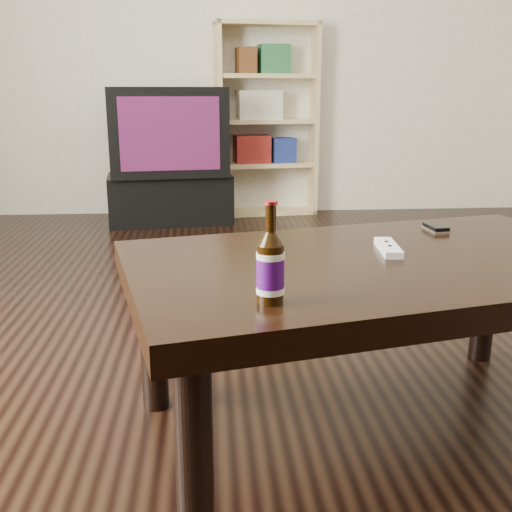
{
  "coord_description": "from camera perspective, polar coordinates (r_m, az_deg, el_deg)",
  "views": [
    {
      "loc": [
        -0.29,
        -1.76,
        0.94
      ],
      "look_at": [
        -0.2,
        -0.58,
        0.61
      ],
      "focal_mm": 42.0,
      "sensor_mm": 36.0,
      "label": 1
    }
  ],
  "objects": [
    {
      "name": "tv_stand",
      "position": [
        4.47,
        -8.16,
        5.45
      ],
      "size": [
        0.93,
        0.54,
        0.35
      ],
      "primitive_type": "cube",
      "rotation": [
        0.0,
        0.0,
        0.12
      ],
      "color": "black",
      "rests_on": "floor"
    },
    {
      "name": "floor",
      "position": [
        2.02,
        4.52,
        -12.48
      ],
      "size": [
        5.0,
        6.0,
        0.01
      ],
      "primitive_type": "cube",
      "color": "black",
      "rests_on": "ground"
    },
    {
      "name": "beer_bottle",
      "position": [
        1.24,
        1.38,
        -1.13
      ],
      "size": [
        0.06,
        0.06,
        0.22
      ],
      "rotation": [
        0.0,
        0.0,
        -0.02
      ],
      "color": "black",
      "rests_on": "coffee_table"
    },
    {
      "name": "phone",
      "position": [
        2.0,
        16.75,
        2.59
      ],
      "size": [
        0.06,
        0.1,
        0.02
      ],
      "rotation": [
        0.0,
        0.0,
        0.09
      ],
      "color": "silver",
      "rests_on": "coffee_table"
    },
    {
      "name": "bookshelf",
      "position": [
        4.77,
        0.69,
        13.11
      ],
      "size": [
        0.81,
        0.44,
        1.43
      ],
      "rotation": [
        0.0,
        0.0,
        0.12
      ],
      "color": "tan",
      "rests_on": "floor"
    },
    {
      "name": "coffee_table",
      "position": [
        1.66,
        12.01,
        -2.36
      ],
      "size": [
        1.5,
        1.07,
        0.51
      ],
      "rotation": [
        0.0,
        0.0,
        0.22
      ],
      "color": "black",
      "rests_on": "floor"
    },
    {
      "name": "remote",
      "position": [
        1.7,
        12.48,
        0.78
      ],
      "size": [
        0.06,
        0.18,
        0.02
      ],
      "rotation": [
        0.0,
        0.0,
        -0.09
      ],
      "color": "silver",
      "rests_on": "coffee_table"
    },
    {
      "name": "wall_back",
      "position": [
        4.8,
        -0.99,
        20.33
      ],
      "size": [
        5.0,
        0.02,
        2.7
      ],
      "primitive_type": "cube",
      "color": "beige",
      "rests_on": "ground"
    },
    {
      "name": "tv",
      "position": [
        4.41,
        -8.4,
        11.64
      ],
      "size": [
        0.87,
        0.61,
        0.61
      ],
      "rotation": [
        0.0,
        0.0,
        0.12
      ],
      "color": "black",
      "rests_on": "tv_stand"
    }
  ]
}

